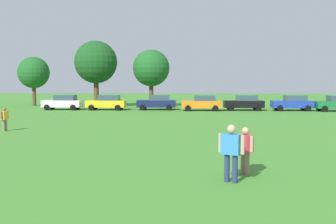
% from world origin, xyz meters
% --- Properties ---
extents(ground_plane, '(160.00, 160.00, 0.00)m').
position_xyz_m(ground_plane, '(0.00, 30.00, 0.00)').
color(ground_plane, '#42842D').
extents(adult_bystander, '(0.76, 0.56, 1.79)m').
position_xyz_m(adult_bystander, '(3.33, 11.68, 1.06)').
color(adult_bystander, navy).
rests_on(adult_bystander, ground).
extents(bystander_near_trees, '(0.37, 0.69, 1.49)m').
position_xyz_m(bystander_near_trees, '(-9.51, 23.80, 0.88)').
color(bystander_near_trees, '#8C7259').
rests_on(bystander_near_trees, ground).
extents(bystander_midfield, '(0.51, 0.67, 1.60)m').
position_xyz_m(bystander_midfield, '(3.91, 12.70, 0.95)').
color(bystander_midfield, '#8C7259').
rests_on(bystander_midfield, ground).
extents(parked_car_white_0, '(4.30, 2.02, 1.68)m').
position_xyz_m(parked_car_white_0, '(-11.88, 42.98, 0.86)').
color(parked_car_white_0, white).
rests_on(parked_car_white_0, ground).
extents(parked_car_yellow_1, '(4.30, 2.02, 1.68)m').
position_xyz_m(parked_car_yellow_1, '(-6.90, 42.89, 0.86)').
color(parked_car_yellow_1, yellow).
rests_on(parked_car_yellow_1, ground).
extents(parked_car_navy_2, '(4.30, 2.02, 1.68)m').
position_xyz_m(parked_car_navy_2, '(-1.31, 43.33, 0.86)').
color(parked_car_navy_2, '#141E4C').
rests_on(parked_car_navy_2, ground).
extents(parked_car_orange_3, '(4.30, 2.02, 1.68)m').
position_xyz_m(parked_car_orange_3, '(3.69, 42.36, 0.86)').
color(parked_car_orange_3, orange).
rests_on(parked_car_orange_3, ground).
extents(parked_car_black_4, '(4.30, 2.02, 1.68)m').
position_xyz_m(parked_car_black_4, '(8.35, 42.97, 0.86)').
color(parked_car_black_4, black).
rests_on(parked_car_black_4, ground).
extents(parked_car_blue_5, '(4.30, 2.02, 1.68)m').
position_xyz_m(parked_car_blue_5, '(13.56, 42.81, 0.86)').
color(parked_car_blue_5, '#1E38AD').
rests_on(parked_car_blue_5, ground).
extents(tree_far_left, '(4.15, 4.15, 6.46)m').
position_xyz_m(tree_far_left, '(-18.22, 50.64, 4.36)').
color(tree_far_left, brown).
rests_on(tree_far_left, ground).
extents(tree_center, '(5.29, 5.29, 8.25)m').
position_xyz_m(tree_center, '(-9.28, 48.05, 5.57)').
color(tree_center, brown).
rests_on(tree_center, ground).
extents(tree_far_right, '(4.62, 4.62, 7.20)m').
position_xyz_m(tree_far_right, '(-2.47, 48.89, 4.86)').
color(tree_far_right, brown).
rests_on(tree_far_right, ground).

